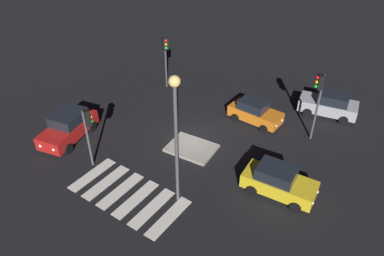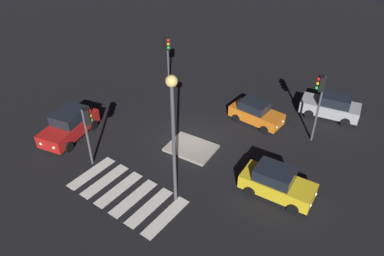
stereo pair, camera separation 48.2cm
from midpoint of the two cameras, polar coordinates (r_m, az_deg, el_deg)
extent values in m
plane|color=black|center=(24.98, 0.55, -1.88)|extent=(80.00, 80.00, 0.00)
cube|color=gray|center=(24.17, 0.44, -3.06)|extent=(3.20, 2.53, 0.18)
cube|color=gold|center=(21.26, 13.49, -8.54)|extent=(4.10, 2.04, 0.81)
cube|color=black|center=(20.82, 13.14, -6.85)|extent=(2.16, 1.72, 0.66)
cylinder|color=black|center=(21.94, 17.15, -8.96)|extent=(0.66, 0.29, 0.64)
cylinder|color=black|center=(20.75, 15.76, -11.77)|extent=(0.66, 0.29, 0.64)
cylinder|color=black|center=(22.35, 11.17, -6.88)|extent=(0.66, 0.29, 0.64)
cylinder|color=black|center=(21.17, 9.43, -9.50)|extent=(0.66, 0.29, 0.64)
sphere|color=#F2EABF|center=(21.36, 18.85, -9.46)|extent=(0.21, 0.21, 0.21)
sphere|color=#F2EABF|center=(20.68, 18.13, -11.07)|extent=(0.21, 0.21, 0.21)
cube|color=orange|center=(26.78, 10.27, 1.97)|extent=(3.75, 1.74, 0.76)
cube|color=black|center=(26.50, 10.00, 3.38)|extent=(1.95, 1.52, 0.61)
cylinder|color=black|center=(27.15, 13.10, 1.21)|extent=(0.60, 0.24, 0.59)
cylinder|color=black|center=(25.97, 11.50, -0.26)|extent=(0.60, 0.24, 0.59)
cylinder|color=black|center=(27.99, 8.99, 2.87)|extent=(0.60, 0.24, 0.59)
cylinder|color=black|center=(26.85, 7.26, 1.51)|extent=(0.60, 0.24, 0.59)
sphere|color=#F2EABF|center=(26.48, 14.11, 1.00)|extent=(0.20, 0.20, 0.20)
sphere|color=#F2EABF|center=(25.81, 13.23, 0.16)|extent=(0.20, 0.20, 0.20)
cube|color=#9EA0A5|center=(28.88, 20.69, 2.88)|extent=(4.30, 2.50, 0.83)
cube|color=black|center=(28.52, 21.48, 4.03)|extent=(2.34, 1.95, 0.67)
cylinder|color=black|center=(28.39, 17.85, 2.04)|extent=(0.68, 0.36, 0.65)
cylinder|color=black|center=(29.86, 18.43, 3.64)|extent=(0.68, 0.36, 0.65)
cylinder|color=black|center=(28.34, 22.76, 0.81)|extent=(0.68, 0.36, 0.65)
cylinder|color=black|center=(29.81, 23.11, 2.47)|extent=(0.68, 0.36, 0.65)
sphere|color=#F2EABF|center=(28.58, 16.70, 3.39)|extent=(0.22, 0.22, 0.22)
sphere|color=#F2EABF|center=(29.40, 17.06, 4.26)|extent=(0.22, 0.22, 0.22)
cube|color=red|center=(26.10, -17.69, 0.03)|extent=(2.76, 4.57, 0.87)
cube|color=black|center=(25.84, -17.64, 1.77)|extent=(2.12, 2.51, 0.71)
cylinder|color=black|center=(25.03, -17.77, -2.77)|extent=(0.40, 0.73, 0.69)
cylinder|color=black|center=(26.11, -20.83, -1.76)|extent=(0.40, 0.73, 0.69)
cylinder|color=black|center=(26.63, -14.31, 0.40)|extent=(0.40, 0.73, 0.69)
cylinder|color=black|center=(27.64, -17.33, 1.23)|extent=(0.40, 0.73, 0.69)
sphere|color=#F2EABF|center=(24.61, -19.73, -2.81)|extent=(0.23, 0.23, 0.23)
sphere|color=#F2EABF|center=(25.23, -21.46, -2.22)|extent=(0.23, 0.23, 0.23)
cylinder|color=#47474C|center=(30.34, -3.19, 9.95)|extent=(0.14, 0.14, 4.32)
cube|color=black|center=(29.51, -3.23, 12.76)|extent=(0.53, 0.54, 0.96)
sphere|color=red|center=(29.21, -3.17, 13.17)|extent=(0.22, 0.22, 0.22)
sphere|color=orange|center=(29.33, -3.15, 12.62)|extent=(0.22, 0.22, 0.22)
sphere|color=green|center=(29.44, -3.13, 12.08)|extent=(0.22, 0.22, 0.22)
cylinder|color=#47474C|center=(22.71, -15.03, -1.45)|extent=(0.14, 0.14, 3.90)
cube|color=black|center=(21.91, -15.14, 1.74)|extent=(0.54, 0.51, 0.96)
sphere|color=red|center=(21.76, -14.75, 2.51)|extent=(0.22, 0.22, 0.22)
sphere|color=orange|center=(21.92, -14.63, 1.85)|extent=(0.22, 0.22, 0.22)
sphere|color=green|center=(22.08, -14.52, 1.20)|extent=(0.22, 0.22, 0.22)
cylinder|color=#47474C|center=(25.05, 19.14, 2.61)|extent=(0.14, 0.14, 4.73)
cube|color=black|center=(24.09, 19.58, 6.40)|extent=(0.52, 0.54, 0.96)
sphere|color=red|center=(23.89, 19.27, 7.04)|extent=(0.22, 0.22, 0.22)
sphere|color=orange|center=(24.02, 19.14, 6.41)|extent=(0.22, 0.22, 0.22)
sphere|color=green|center=(24.16, 19.00, 5.79)|extent=(0.22, 0.22, 0.22)
cylinder|color=#47474C|center=(18.57, -2.03, -3.09)|extent=(0.18, 0.18, 7.10)
sphere|color=#F9D172|center=(16.52, -2.30, 7.14)|extent=(0.56, 0.56, 0.56)
cube|color=silver|center=(23.18, -14.46, -6.65)|extent=(0.70, 3.20, 0.02)
cube|color=silver|center=(22.48, -12.51, -7.87)|extent=(0.70, 3.20, 0.02)
cube|color=silver|center=(21.81, -10.44, -9.15)|extent=(0.70, 3.20, 0.02)
cube|color=silver|center=(21.18, -8.22, -10.51)|extent=(0.70, 3.20, 0.02)
cube|color=silver|center=(20.60, -5.84, -11.92)|extent=(0.70, 3.20, 0.02)
cube|color=silver|center=(20.07, -3.31, -13.39)|extent=(0.70, 3.20, 0.02)
camera|label=1|loc=(0.24, -89.43, 0.40)|focal=35.05mm
camera|label=2|loc=(0.24, 90.57, -0.40)|focal=35.05mm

